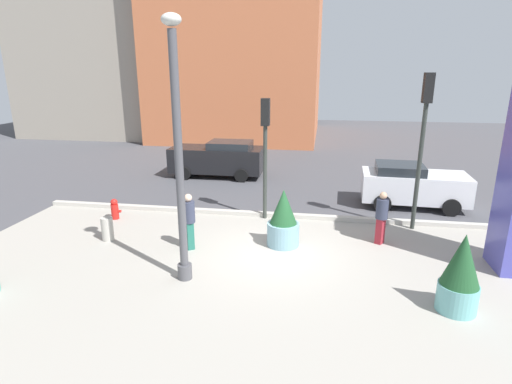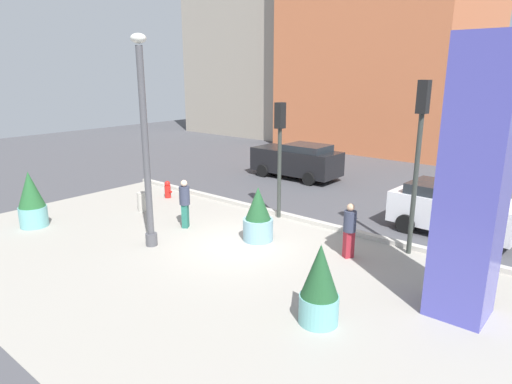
{
  "view_description": "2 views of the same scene",
  "coord_description": "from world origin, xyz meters",
  "px_view_note": "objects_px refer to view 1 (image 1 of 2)",
  "views": [
    {
      "loc": [
        1.33,
        -10.79,
        5.1
      ],
      "look_at": [
        -0.67,
        1.42,
        1.42
      ],
      "focal_mm": 28.84,
      "sensor_mm": 36.0,
      "label": 1
    },
    {
      "loc": [
        8.83,
        -9.63,
        5.25
      ],
      "look_at": [
        -0.45,
        1.46,
        1.32
      ],
      "focal_mm": 31.17,
      "sensor_mm": 36.0,
      "label": 2
    }
  ],
  "objects_px": {
    "fire_hydrant": "(115,209)",
    "traffic_light_far_side": "(265,139)",
    "pedestrian_on_sidewalk": "(382,215)",
    "concrete_bollard": "(107,229)",
    "pedestrian_crossing": "(189,219)",
    "traffic_light_corner": "(423,128)",
    "car_intersection": "(218,158)",
    "potted_plant_near_left": "(283,220)",
    "potted_plant_by_pillar": "(460,275)",
    "car_passing_lane": "(412,185)",
    "lamp_post": "(179,161)"
  },
  "relations": [
    {
      "from": "potted_plant_near_left",
      "to": "concrete_bollard",
      "type": "bearing_deg",
      "value": -174.61
    },
    {
      "from": "pedestrian_crossing",
      "to": "concrete_bollard",
      "type": "bearing_deg",
      "value": 175.98
    },
    {
      "from": "potted_plant_near_left",
      "to": "fire_hydrant",
      "type": "xyz_separation_m",
      "value": [
        -6.12,
        1.32,
        -0.43
      ]
    },
    {
      "from": "car_passing_lane",
      "to": "pedestrian_on_sidewalk",
      "type": "height_order",
      "value": "car_passing_lane"
    },
    {
      "from": "fire_hydrant",
      "to": "traffic_light_corner",
      "type": "relative_size",
      "value": 0.15
    },
    {
      "from": "pedestrian_crossing",
      "to": "fire_hydrant",
      "type": "bearing_deg",
      "value": 149.53
    },
    {
      "from": "car_intersection",
      "to": "concrete_bollard",
      "type": "bearing_deg",
      "value": -99.4
    },
    {
      "from": "car_intersection",
      "to": "pedestrian_on_sidewalk",
      "type": "bearing_deg",
      "value": -46.56
    },
    {
      "from": "potted_plant_by_pillar",
      "to": "concrete_bollard",
      "type": "relative_size",
      "value": 2.42
    },
    {
      "from": "potted_plant_by_pillar",
      "to": "traffic_light_far_side",
      "type": "height_order",
      "value": "traffic_light_far_side"
    },
    {
      "from": "traffic_light_far_side",
      "to": "car_passing_lane",
      "type": "bearing_deg",
      "value": 22.99
    },
    {
      "from": "fire_hydrant",
      "to": "traffic_light_far_side",
      "type": "xyz_separation_m",
      "value": [
        5.24,
        0.95,
        2.49
      ]
    },
    {
      "from": "lamp_post",
      "to": "car_passing_lane",
      "type": "xyz_separation_m",
      "value": [
        6.79,
        7.06,
        -2.21
      ]
    },
    {
      "from": "potted_plant_by_pillar",
      "to": "pedestrian_crossing",
      "type": "relative_size",
      "value": 1.07
    },
    {
      "from": "traffic_light_corner",
      "to": "concrete_bollard",
      "type": "bearing_deg",
      "value": -164.97
    },
    {
      "from": "potted_plant_by_pillar",
      "to": "car_passing_lane",
      "type": "xyz_separation_m",
      "value": [
        0.44,
        7.49,
        -0.03
      ]
    },
    {
      "from": "car_intersection",
      "to": "car_passing_lane",
      "type": "distance_m",
      "value": 9.19
    },
    {
      "from": "fire_hydrant",
      "to": "car_intersection",
      "type": "distance_m",
      "value": 6.95
    },
    {
      "from": "traffic_light_corner",
      "to": "car_passing_lane",
      "type": "bearing_deg",
      "value": 80.89
    },
    {
      "from": "fire_hydrant",
      "to": "pedestrian_crossing",
      "type": "bearing_deg",
      "value": -30.47
    },
    {
      "from": "lamp_post",
      "to": "fire_hydrant",
      "type": "relative_size",
      "value": 8.37
    },
    {
      "from": "potted_plant_near_left",
      "to": "car_passing_lane",
      "type": "distance_m",
      "value": 6.45
    },
    {
      "from": "traffic_light_far_side",
      "to": "car_intersection",
      "type": "distance_m",
      "value": 6.75
    },
    {
      "from": "fire_hydrant",
      "to": "traffic_light_far_side",
      "type": "relative_size",
      "value": 0.18
    },
    {
      "from": "lamp_post",
      "to": "car_intersection",
      "type": "bearing_deg",
      "value": 99.66
    },
    {
      "from": "car_passing_lane",
      "to": "lamp_post",
      "type": "bearing_deg",
      "value": -133.89
    },
    {
      "from": "pedestrian_on_sidewalk",
      "to": "potted_plant_by_pillar",
      "type": "bearing_deg",
      "value": -71.11
    },
    {
      "from": "fire_hydrant",
      "to": "car_passing_lane",
      "type": "relative_size",
      "value": 0.19
    },
    {
      "from": "traffic_light_corner",
      "to": "car_intersection",
      "type": "relative_size",
      "value": 1.11
    },
    {
      "from": "potted_plant_by_pillar",
      "to": "fire_hydrant",
      "type": "distance_m",
      "value": 11.08
    },
    {
      "from": "lamp_post",
      "to": "fire_hydrant",
      "type": "bearing_deg",
      "value": 135.52
    },
    {
      "from": "traffic_light_far_side",
      "to": "car_passing_lane",
      "type": "relative_size",
      "value": 1.06
    },
    {
      "from": "traffic_light_far_side",
      "to": "traffic_light_corner",
      "type": "xyz_separation_m",
      "value": [
        5.02,
        -0.22,
        0.5
      ]
    },
    {
      "from": "traffic_light_corner",
      "to": "potted_plant_near_left",
      "type": "bearing_deg",
      "value": -153.62
    },
    {
      "from": "car_passing_lane",
      "to": "pedestrian_on_sidewalk",
      "type": "bearing_deg",
      "value": -112.52
    },
    {
      "from": "potted_plant_near_left",
      "to": "pedestrian_crossing",
      "type": "bearing_deg",
      "value": -165.37
    },
    {
      "from": "traffic_light_corner",
      "to": "pedestrian_crossing",
      "type": "xyz_separation_m",
      "value": [
        -6.83,
        -2.76,
        -2.41
      ]
    },
    {
      "from": "potted_plant_by_pillar",
      "to": "car_intersection",
      "type": "relative_size",
      "value": 0.4
    },
    {
      "from": "car_passing_lane",
      "to": "fire_hydrant",
      "type": "bearing_deg",
      "value": -163.02
    },
    {
      "from": "concrete_bollard",
      "to": "traffic_light_corner",
      "type": "distance_m",
      "value": 10.33
    },
    {
      "from": "traffic_light_far_side",
      "to": "traffic_light_corner",
      "type": "distance_m",
      "value": 5.05
    },
    {
      "from": "potted_plant_near_left",
      "to": "traffic_light_corner",
      "type": "bearing_deg",
      "value": 26.38
    },
    {
      "from": "traffic_light_far_side",
      "to": "pedestrian_crossing",
      "type": "relative_size",
      "value": 2.48
    },
    {
      "from": "car_intersection",
      "to": "lamp_post",
      "type": "bearing_deg",
      "value": -80.34
    },
    {
      "from": "pedestrian_on_sidewalk",
      "to": "concrete_bollard",
      "type": "bearing_deg",
      "value": -172.31
    },
    {
      "from": "pedestrian_crossing",
      "to": "potted_plant_near_left",
      "type": "bearing_deg",
      "value": 14.63
    },
    {
      "from": "traffic_light_corner",
      "to": "traffic_light_far_side",
      "type": "bearing_deg",
      "value": 177.52
    },
    {
      "from": "potted_plant_by_pillar",
      "to": "fire_hydrant",
      "type": "relative_size",
      "value": 2.42
    },
    {
      "from": "traffic_light_corner",
      "to": "pedestrian_crossing",
      "type": "bearing_deg",
      "value": -158.03
    },
    {
      "from": "fire_hydrant",
      "to": "car_passing_lane",
      "type": "height_order",
      "value": "car_passing_lane"
    }
  ]
}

